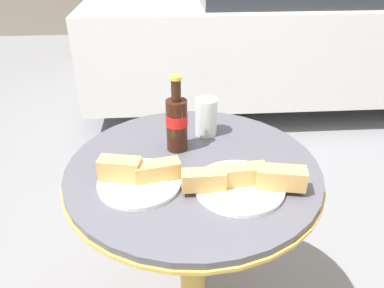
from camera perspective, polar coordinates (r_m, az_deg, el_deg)
The scene contains 6 objects.
bistro_table at distance 1.19m, azimuth 0.13°, elevation -9.92°, with size 0.75×0.75×0.77m.
cola_bottle_left at distance 1.13m, azimuth -2.34°, elevation 3.41°, with size 0.07×0.07×0.24m.
drinking_glass at distance 1.23m, azimuth 2.17°, elevation 3.97°, with size 0.07×0.07×0.13m.
lunch_plate_near at distance 0.99m, azimuth 7.70°, elevation -5.66°, with size 0.32×0.24×0.07m.
lunch_plate_far at distance 1.02m, azimuth -8.17°, elevation -4.91°, with size 0.23×0.23×0.07m.
parked_car at distance 3.65m, azimuth 20.17°, elevation 17.00°, with size 4.19×1.68×1.33m.
Camera 1 is at (-0.07, -0.91, 1.38)m, focal length 35.00 mm.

